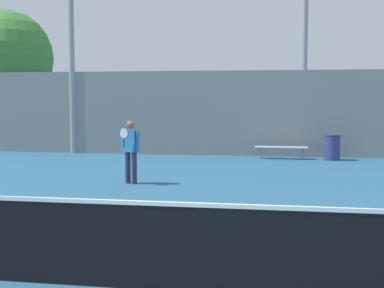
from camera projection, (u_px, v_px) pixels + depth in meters
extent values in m
cube|color=black|center=(186.00, 250.00, 6.18)|extent=(11.51, 0.03, 1.01)
cube|color=white|center=(186.00, 205.00, 6.13)|extent=(11.51, 0.04, 0.05)
cylinder|color=#282D47|center=(128.00, 167.00, 14.03)|extent=(0.14, 0.14, 0.83)
cylinder|color=#282D47|center=(134.00, 168.00, 13.92)|extent=(0.14, 0.14, 0.83)
cube|color=teal|center=(131.00, 141.00, 13.91)|extent=(0.44, 0.34, 0.57)
cylinder|color=teal|center=(124.00, 140.00, 14.04)|extent=(0.10, 0.10, 0.56)
cylinder|color=teal|center=(138.00, 141.00, 13.78)|extent=(0.10, 0.10, 0.56)
sphere|color=#8E6647|center=(131.00, 125.00, 13.87)|extent=(0.21, 0.21, 0.21)
cylinder|color=black|center=(124.00, 143.00, 13.68)|extent=(0.03, 0.03, 0.22)
torus|color=#28519E|center=(124.00, 133.00, 13.66)|extent=(0.30, 0.15, 0.31)
cylinder|color=silver|center=(124.00, 133.00, 13.66)|extent=(0.25, 0.11, 0.27)
cube|color=silver|center=(281.00, 147.00, 19.50)|extent=(1.90, 0.40, 0.04)
cylinder|color=gray|center=(260.00, 153.00, 19.65)|extent=(0.06, 0.06, 0.41)
cylinder|color=gray|center=(302.00, 154.00, 19.39)|extent=(0.06, 0.06, 0.41)
cylinder|color=#939399|center=(305.00, 2.00, 19.76)|extent=(0.22, 0.22, 11.56)
cylinder|color=#939399|center=(72.00, 51.00, 21.34)|extent=(0.23, 0.23, 8.16)
cylinder|color=navy|center=(332.00, 148.00, 19.14)|extent=(0.56, 0.56, 0.88)
cylinder|color=#333338|center=(332.00, 135.00, 19.10)|extent=(0.59, 0.59, 0.04)
cube|color=gray|center=(255.00, 113.00, 20.32)|extent=(26.94, 0.06, 3.26)
cylinder|color=brown|center=(7.00, 118.00, 28.44)|extent=(0.55, 0.55, 2.31)
sphere|color=#428438|center=(5.00, 58.00, 28.16)|extent=(5.03, 5.03, 5.03)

